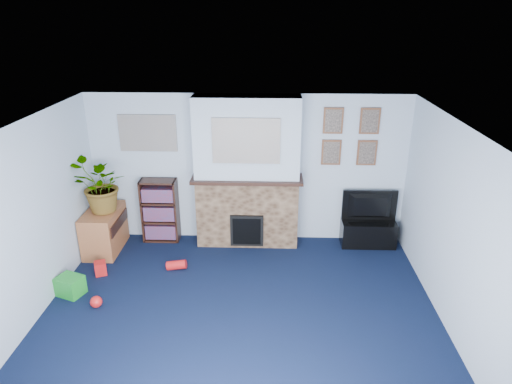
{
  "coord_description": "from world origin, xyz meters",
  "views": [
    {
      "loc": [
        0.37,
        -4.59,
        3.59
      ],
      "look_at": [
        0.18,
        0.99,
        1.32
      ],
      "focal_mm": 32.0,
      "sensor_mm": 36.0,
      "label": 1
    }
  ],
  "objects_px": {
    "tv_stand": "(368,232)",
    "bookshelf": "(160,212)",
    "sideboard": "(104,229)",
    "television": "(370,207)"
  },
  "relations": [
    {
      "from": "tv_stand",
      "to": "sideboard",
      "type": "bearing_deg",
      "value": -175.93
    },
    {
      "from": "bookshelf",
      "to": "sideboard",
      "type": "relative_size",
      "value": 1.21
    },
    {
      "from": "tv_stand",
      "to": "bookshelf",
      "type": "height_order",
      "value": "bookshelf"
    },
    {
      "from": "television",
      "to": "bookshelf",
      "type": "relative_size",
      "value": 0.83
    },
    {
      "from": "television",
      "to": "bookshelf",
      "type": "xyz_separation_m",
      "value": [
        -3.38,
        0.06,
        -0.16
      ]
    },
    {
      "from": "television",
      "to": "bookshelf",
      "type": "bearing_deg",
      "value": -1.41
    },
    {
      "from": "tv_stand",
      "to": "bookshelf",
      "type": "relative_size",
      "value": 0.82
    },
    {
      "from": "sideboard",
      "to": "television",
      "type": "bearing_deg",
      "value": 4.34
    },
    {
      "from": "tv_stand",
      "to": "sideboard",
      "type": "distance_m",
      "value": 4.2
    },
    {
      "from": "television",
      "to": "sideboard",
      "type": "distance_m",
      "value": 4.21
    }
  ]
}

